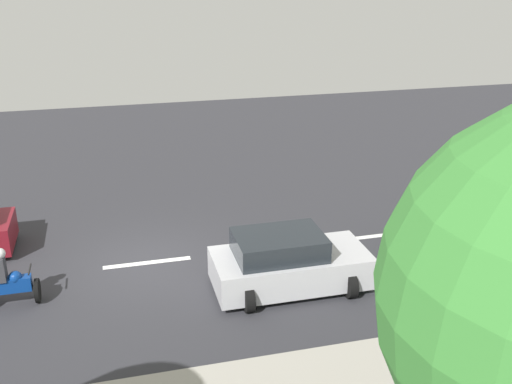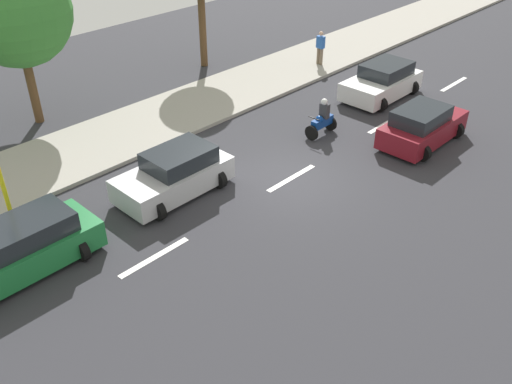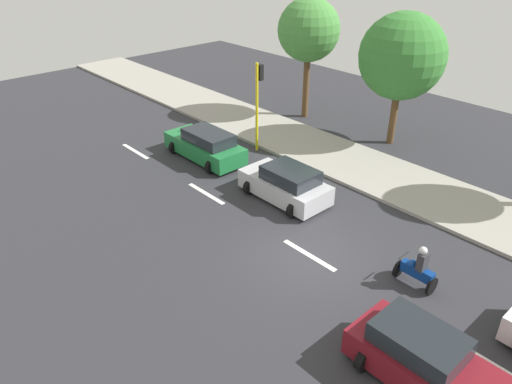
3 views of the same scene
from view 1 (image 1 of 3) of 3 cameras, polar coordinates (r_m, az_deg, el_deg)
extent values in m
cube|color=#2D2D33|center=(16.77, -10.44, -6.90)|extent=(40.00, 60.00, 0.10)
cube|color=white|center=(16.74, -10.45, -6.73)|extent=(0.20, 2.40, 0.01)
cube|color=white|center=(18.02, 8.95, -4.52)|extent=(0.20, 2.40, 0.01)
cube|color=#1E7238|center=(17.46, 20.82, -4.60)|extent=(1.74, 4.55, 0.80)
cube|color=#1E2328|center=(16.99, 20.10, -2.70)|extent=(1.46, 2.55, 0.56)
cylinder|color=black|center=(18.96, 23.19, -3.69)|extent=(0.64, 0.22, 0.64)
cylinder|color=black|center=(17.37, 15.22, -4.93)|extent=(0.64, 0.22, 0.64)
cylinder|color=black|center=(16.22, 17.81, -7.18)|extent=(0.64, 0.22, 0.64)
cube|color=#B7B7BC|center=(15.09, 3.34, -7.30)|extent=(1.83, 3.92, 0.80)
cube|color=#1E2328|center=(14.69, 2.23, -5.12)|extent=(1.54, 2.20, 0.56)
cylinder|color=black|center=(16.27, 6.84, -6.14)|extent=(0.64, 0.22, 0.64)
cylinder|color=black|center=(14.97, 9.06, -8.87)|extent=(0.64, 0.22, 0.64)
cylinder|color=black|center=(15.59, -2.16, -7.28)|extent=(0.64, 0.22, 0.64)
cylinder|color=black|center=(14.23, -0.74, -10.29)|extent=(0.64, 0.22, 0.64)
cylinder|color=black|center=(15.55, -20.34, -8.90)|extent=(0.60, 0.10, 0.60)
cube|color=navy|center=(15.53, -22.86, -8.26)|extent=(0.28, 1.10, 0.36)
sphere|color=navy|center=(15.41, -22.21, -7.63)|extent=(0.32, 0.32, 0.32)
cylinder|color=black|center=(15.28, -21.00, -6.98)|extent=(0.55, 0.04, 0.04)
cube|color=#333338|center=(15.34, -23.46, -6.82)|extent=(0.36, 0.24, 0.60)
sphere|color=silver|center=(15.16, -23.50, -5.47)|extent=(0.26, 0.26, 0.26)
camera|label=2|loc=(28.99, 15.14, 25.54)|focal=39.15mm
camera|label=3|loc=(26.88, -35.28, 23.08)|focal=33.78mm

